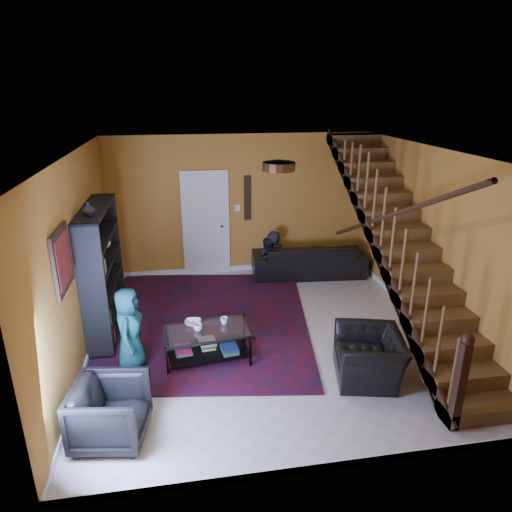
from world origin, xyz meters
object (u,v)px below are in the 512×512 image
Objects in this scene: armchair_right at (369,356)px; coffee_table at (208,342)px; bookshelf at (103,273)px; armchair_left at (111,412)px; sofa at (308,259)px.

coffee_table is at bearing -98.69° from armchair_right.
armchair_right reaches higher than coffee_table.
bookshelf is 2.61× the size of armchair_left.
bookshelf is 2.10× the size of armchair_right.
armchair_left reaches higher than armchair_right.
armchair_right is at bearing -28.15° from bookshelf.
armchair_left reaches higher than sofa.
coffee_table is at bearing -36.36° from bookshelf.
bookshelf is at bearing 29.28° from sofa.
coffee_table is (-2.25, -2.80, -0.07)m from sofa.
bookshelf is 0.88× the size of sofa.
coffee_table is (1.49, -1.10, -0.71)m from bookshelf.
armchair_left is at bearing 56.09° from sofa.
armchair_right is 0.76× the size of coffee_table.
coffee_table is (1.14, 1.42, -0.09)m from armchair_left.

